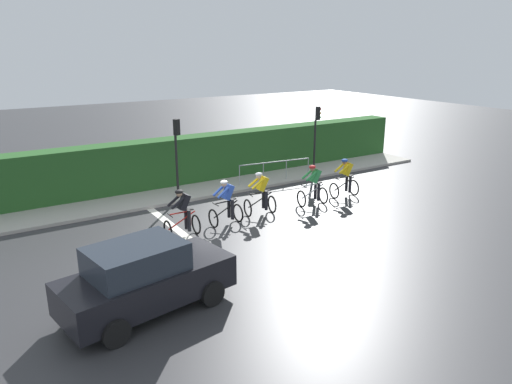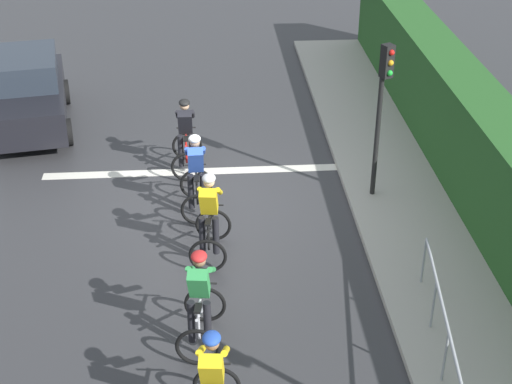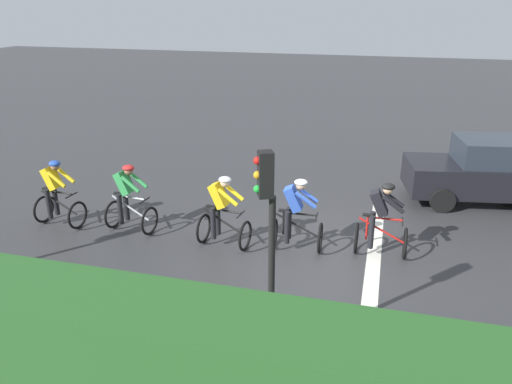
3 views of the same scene
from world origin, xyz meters
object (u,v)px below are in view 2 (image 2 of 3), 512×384
object	(u,v)px
cyclist_fourth	(196,177)
cyclist_second	(200,303)
traffic_light_near_crossing	(382,100)
car_black	(28,92)
cyclist_mid	(210,220)
cyclist_trailing	(186,138)
pedestrian_railing_kerbside	(441,317)

from	to	relation	value
cyclist_fourth	cyclist_second	bearing A→B (deg)	90.78
traffic_light_near_crossing	cyclist_second	bearing A→B (deg)	49.75
car_black	traffic_light_near_crossing	world-z (taller)	traffic_light_near_crossing
cyclist_mid	car_black	bearing A→B (deg)	-54.59
cyclist_mid	cyclist_trailing	bearing A→B (deg)	-82.30
cyclist_fourth	car_black	distance (m)	6.05
cyclist_mid	traffic_light_near_crossing	bearing A→B (deg)	-151.43
traffic_light_near_crossing	cyclist_trailing	bearing A→B (deg)	-21.70
traffic_light_near_crossing	pedestrian_railing_kerbside	world-z (taller)	traffic_light_near_crossing
car_black	cyclist_second	bearing A→B (deg)	116.08
cyclist_trailing	pedestrian_railing_kerbside	world-z (taller)	cyclist_trailing
cyclist_trailing	traffic_light_near_crossing	world-z (taller)	traffic_light_near_crossing
cyclist_trailing	pedestrian_railing_kerbside	xyz separation A→B (m)	(-3.81, 6.33, -0.01)
traffic_light_near_crossing	pedestrian_railing_kerbside	size ratio (longest dim) A/B	0.93
car_black	pedestrian_railing_kerbside	bearing A→B (deg)	130.39
car_black	cyclist_fourth	bearing A→B (deg)	132.40
traffic_light_near_crossing	cyclist_fourth	bearing A→B (deg)	3.90
cyclist_fourth	car_black	world-z (taller)	car_black
cyclist_second	pedestrian_railing_kerbside	world-z (taller)	cyclist_second
cyclist_trailing	pedestrian_railing_kerbside	size ratio (longest dim) A/B	0.46
cyclist_second	car_black	bearing A→B (deg)	-63.92
cyclist_fourth	car_black	bearing A→B (deg)	-47.60
car_black	cyclist_trailing	bearing A→B (deg)	145.14
cyclist_mid	traffic_light_near_crossing	world-z (taller)	traffic_light_near_crossing
cyclist_second	cyclist_mid	world-z (taller)	same
cyclist_trailing	car_black	distance (m)	4.70
cyclist_mid	car_black	size ratio (longest dim) A/B	0.38
car_black	traffic_light_near_crossing	bearing A→B (deg)	151.30
cyclist_mid	pedestrian_railing_kerbside	size ratio (longest dim) A/B	0.46
cyclist_second	cyclist_mid	bearing A→B (deg)	-94.36
cyclist_mid	cyclist_fourth	distance (m)	1.62
cyclist_second	pedestrian_railing_kerbside	xyz separation A→B (m)	(-3.54, 0.57, -0.01)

